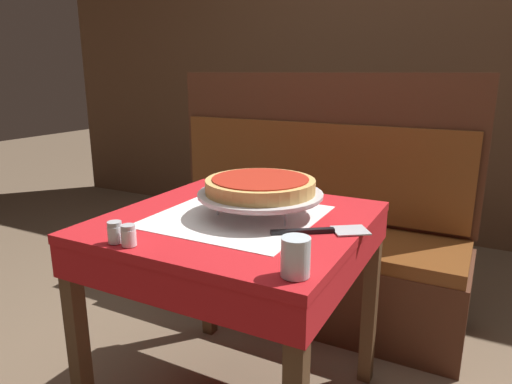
% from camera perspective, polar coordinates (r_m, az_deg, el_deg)
% --- Properties ---
extents(dining_table_front, '(0.81, 0.81, 0.73)m').
position_cam_1_polar(dining_table_front, '(1.52, -2.34, -6.32)').
color(dining_table_front, red).
rests_on(dining_table_front, ground_plane).
extents(dining_table_rear, '(0.71, 0.71, 0.73)m').
position_cam_1_polar(dining_table_rear, '(3.12, 8.74, 3.91)').
color(dining_table_rear, '#1E6B33').
rests_on(dining_table_rear, ground_plane).
extents(booth_bench, '(1.58, 0.50, 1.18)m').
position_cam_1_polar(booth_bench, '(2.35, 5.89, -6.53)').
color(booth_bench, '#4C2819').
rests_on(booth_bench, ground_plane).
extents(back_wall_panel, '(6.00, 0.04, 2.40)m').
position_cam_1_polar(back_wall_panel, '(3.47, 16.32, 14.45)').
color(back_wall_panel, brown).
rests_on(back_wall_panel, ground_plane).
extents(pizza_pan_stand, '(0.41, 0.41, 0.08)m').
position_cam_1_polar(pizza_pan_stand, '(1.48, 0.54, -0.41)').
color(pizza_pan_stand, '#ADADB2').
rests_on(pizza_pan_stand, dining_table_front).
extents(deep_dish_pizza, '(0.36, 0.36, 0.05)m').
position_cam_1_polar(deep_dish_pizza, '(1.48, 0.54, 0.86)').
color(deep_dish_pizza, tan).
rests_on(deep_dish_pizza, pizza_pan_stand).
extents(pizza_server, '(0.27, 0.21, 0.01)m').
position_cam_1_polar(pizza_server, '(1.35, 8.41, -4.83)').
color(pizza_server, '#BCBCC1').
rests_on(pizza_server, dining_table_front).
extents(water_glass_near, '(0.07, 0.07, 0.09)m').
position_cam_1_polar(water_glass_near, '(1.05, 4.96, -8.07)').
color(water_glass_near, silver).
rests_on(water_glass_near, dining_table_front).
extents(salt_shaker, '(0.04, 0.04, 0.06)m').
position_cam_1_polar(salt_shaker, '(1.31, -17.21, -4.83)').
color(salt_shaker, silver).
rests_on(salt_shaker, dining_table_front).
extents(pepper_shaker, '(0.04, 0.04, 0.06)m').
position_cam_1_polar(pepper_shaker, '(1.28, -15.63, -5.25)').
color(pepper_shaker, silver).
rests_on(pepper_shaker, dining_table_front).
extents(condiment_caddy, '(0.14, 0.14, 0.16)m').
position_cam_1_polar(condiment_caddy, '(3.12, 9.36, 6.79)').
color(condiment_caddy, black).
rests_on(condiment_caddy, dining_table_rear).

